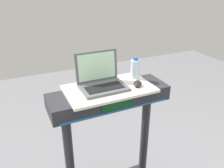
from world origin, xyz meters
name	(u,v)px	position (x,y,z in m)	size (l,w,h in m)	color
desk_board	(109,89)	(0.00, 0.70, 1.11)	(0.64, 0.38, 0.02)	beige
laptop	(101,80)	(-0.04, 0.74, 1.17)	(0.33, 0.25, 0.24)	#515459
computer_mouse	(138,84)	(0.20, 0.64, 1.14)	(0.06, 0.10, 0.03)	black
water_bottle	(135,69)	(0.26, 0.77, 1.20)	(0.07, 0.07, 0.17)	silver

